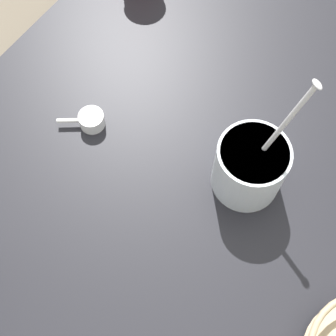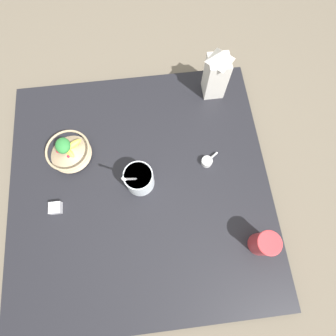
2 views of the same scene
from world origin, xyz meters
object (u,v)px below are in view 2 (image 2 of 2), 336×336
milk_carton (217,73)px  yogurt_tub (139,179)px  fruit_bowl (69,151)px  drinking_cup (264,244)px  spice_jar (56,208)px

milk_carton → yogurt_tub: bearing=137.7°
yogurt_tub → fruit_bowl: bearing=60.5°
fruit_bowl → drinking_cup: drinking_cup is taller
fruit_bowl → yogurt_tub: (-0.16, -0.29, 0.02)m
milk_carton → drinking_cup: size_ratio=2.02×
yogurt_tub → spice_jar: size_ratio=5.48×
fruit_bowl → drinking_cup: size_ratio=1.47×
milk_carton → drinking_cup: (-0.72, -0.06, -0.06)m
fruit_bowl → drinking_cup: bearing=-122.8°
drinking_cup → milk_carton: bearing=4.9°
drinking_cup → fruit_bowl: bearing=57.2°
milk_carton → yogurt_tub: 0.56m
fruit_bowl → drinking_cup: 0.87m
yogurt_tub → spice_jar: yogurt_tub is taller
fruit_bowl → spice_jar: 0.24m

